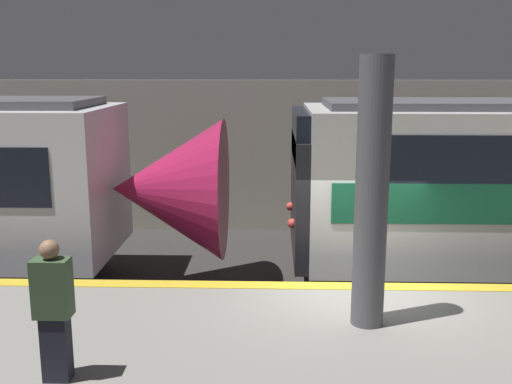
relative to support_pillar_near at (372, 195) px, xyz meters
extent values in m
plane|color=#33302D|center=(0.10, 1.46, -2.82)|extent=(120.00, 120.00, 0.00)
cube|color=gray|center=(0.10, -0.31, -2.26)|extent=(40.00, 3.55, 1.11)
cube|color=gold|center=(0.10, 1.31, -1.70)|extent=(40.00, 0.30, 0.01)
cube|color=#B2AD9E|center=(0.10, 8.59, -0.80)|extent=(50.00, 0.15, 4.03)
cylinder|color=#56565B|center=(0.00, 0.00, 0.00)|extent=(0.42, 0.42, 3.41)
cone|color=#B21E4C|center=(-3.29, 4.13, -0.80)|extent=(2.20, 2.76, 2.76)
sphere|color=#F2EFCC|center=(-2.34, 4.13, -1.23)|extent=(0.20, 0.20, 0.20)
cube|color=black|center=(-0.72, 4.13, -0.88)|extent=(0.25, 2.96, 2.32)
cube|color=black|center=(-0.72, 4.13, 0.28)|extent=(0.25, 2.66, 0.93)
sphere|color=#EA4C42|center=(-0.87, 3.45, -1.29)|extent=(0.18, 0.18, 0.18)
sphere|color=#EA4C42|center=(-0.87, 4.81, -1.29)|extent=(0.18, 0.18, 0.18)
cube|color=black|center=(-3.50, -1.53, -1.35)|extent=(0.28, 0.20, 0.72)
cube|color=#3D5638|center=(-3.50, -1.53, -0.68)|extent=(0.38, 0.24, 0.62)
sphere|color=#9E7051|center=(-3.50, -1.53, -0.26)|extent=(0.20, 0.20, 0.20)
camera|label=1|loc=(-1.21, -7.30, 1.57)|focal=42.00mm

